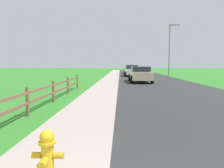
# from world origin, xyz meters

# --- Properties ---
(ground_plane) EXTENTS (120.00, 120.00, 0.00)m
(ground_plane) POSITION_xyz_m (0.00, 25.00, 0.00)
(ground_plane) COLOR #33822A
(road_asphalt) EXTENTS (7.00, 66.00, 0.01)m
(road_asphalt) POSITION_xyz_m (3.50, 27.00, 0.00)
(road_asphalt) COLOR #303030
(road_asphalt) RESTS_ON ground
(curb_concrete) EXTENTS (6.00, 66.00, 0.01)m
(curb_concrete) POSITION_xyz_m (-3.00, 27.00, 0.00)
(curb_concrete) COLOR #B3A196
(curb_concrete) RESTS_ON ground
(grass_verge) EXTENTS (5.00, 66.00, 0.00)m
(grass_verge) POSITION_xyz_m (-4.50, 27.00, 0.01)
(grass_verge) COLOR #33822A
(grass_verge) RESTS_ON ground
(fire_hydrant) EXTENTS (0.45, 0.39, 0.76)m
(fire_hydrant) POSITION_xyz_m (-0.86, 1.93, 0.40)
(fire_hydrant) COLOR yellow
(fire_hydrant) RESTS_ON ground
(rail_fence) EXTENTS (0.11, 12.56, 0.95)m
(rail_fence) POSITION_xyz_m (-2.80, 6.72, 0.56)
(rail_fence) COLOR brown
(rail_fence) RESTS_ON ground
(parked_suv_beige) EXTENTS (2.08, 4.92, 1.46)m
(parked_suv_beige) POSITION_xyz_m (2.04, 18.46, 0.76)
(parked_suv_beige) COLOR #C6B793
(parked_suv_beige) RESTS_ON ground
(parked_car_white) EXTENTS (2.18, 4.39, 1.56)m
(parked_car_white) POSITION_xyz_m (1.74, 27.70, 0.80)
(parked_car_white) COLOR white
(parked_car_white) RESTS_ON ground
(parked_car_blue) EXTENTS (2.18, 4.98, 1.37)m
(parked_car_blue) POSITION_xyz_m (1.90, 35.30, 0.70)
(parked_car_blue) COLOR navy
(parked_car_blue) RESTS_ON ground
(street_lamp) EXTENTS (1.17, 0.20, 6.38)m
(street_lamp) POSITION_xyz_m (6.03, 23.50, 3.79)
(street_lamp) COLOR gray
(street_lamp) RESTS_ON ground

